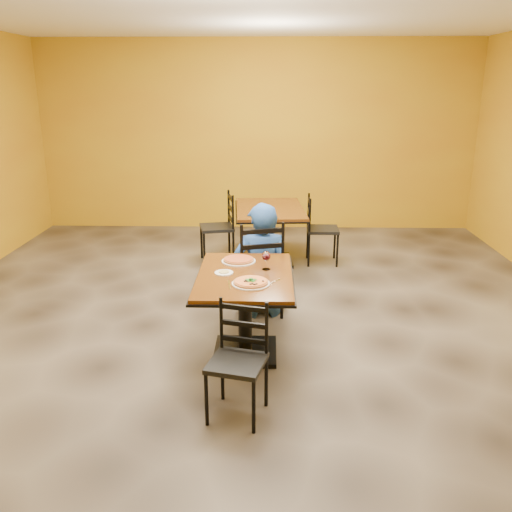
{
  "coord_description": "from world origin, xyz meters",
  "views": [
    {
      "loc": [
        0.2,
        -4.8,
        2.28
      ],
      "look_at": [
        0.09,
        -0.3,
        0.85
      ],
      "focal_mm": 37.6,
      "sensor_mm": 36.0,
      "label": 1
    }
  ],
  "objects_px": {
    "chair_second_left": "(217,228)",
    "pizza_far": "(239,259)",
    "plate_main": "(251,284)",
    "pizza_main": "(251,282)",
    "plate_far": "(239,261)",
    "side_plate": "(224,273)",
    "wine_glass": "(266,260)",
    "chair_second_right": "(323,230)",
    "diner": "(261,258)",
    "chair_main_far": "(257,267)",
    "chair_main_near": "(237,364)",
    "table_main": "(245,295)",
    "table_second": "(270,222)"
  },
  "relations": [
    {
      "from": "table_main",
      "to": "side_plate",
      "type": "distance_m",
      "value": 0.27
    },
    {
      "from": "table_main",
      "to": "plate_main",
      "type": "distance_m",
      "value": 0.32
    },
    {
      "from": "table_main",
      "to": "plate_far",
      "type": "xyz_separation_m",
      "value": [
        -0.07,
        0.34,
        0.2
      ]
    },
    {
      "from": "plate_main",
      "to": "pizza_main",
      "type": "height_order",
      "value": "pizza_main"
    },
    {
      "from": "table_second",
      "to": "side_plate",
      "type": "bearing_deg",
      "value": -98.57
    },
    {
      "from": "chair_second_left",
      "to": "wine_glass",
      "type": "distance_m",
      "value": 2.6
    },
    {
      "from": "chair_main_near",
      "to": "plate_far",
      "type": "height_order",
      "value": "chair_main_near"
    },
    {
      "from": "chair_main_near",
      "to": "pizza_main",
      "type": "distance_m",
      "value": 0.79
    },
    {
      "from": "plate_far",
      "to": "pizza_far",
      "type": "relative_size",
      "value": 1.11
    },
    {
      "from": "chair_second_left",
      "to": "diner",
      "type": "xyz_separation_m",
      "value": [
        0.62,
        -1.67,
        0.12
      ]
    },
    {
      "from": "table_main",
      "to": "plate_far",
      "type": "height_order",
      "value": "plate_far"
    },
    {
      "from": "chair_second_left",
      "to": "table_second",
      "type": "bearing_deg",
      "value": 77.58
    },
    {
      "from": "plate_main",
      "to": "pizza_far",
      "type": "height_order",
      "value": "pizza_far"
    },
    {
      "from": "chair_second_right",
      "to": "diner",
      "type": "distance_m",
      "value": 1.85
    },
    {
      "from": "table_second",
      "to": "pizza_main",
      "type": "relative_size",
      "value": 4.9
    },
    {
      "from": "diner",
      "to": "chair_main_far",
      "type": "bearing_deg",
      "value": 34.6
    },
    {
      "from": "table_second",
      "to": "chair_second_left",
      "type": "height_order",
      "value": "chair_second_left"
    },
    {
      "from": "plate_main",
      "to": "pizza_far",
      "type": "relative_size",
      "value": 1.11
    },
    {
      "from": "pizza_main",
      "to": "wine_glass",
      "type": "relative_size",
      "value": 1.58
    },
    {
      "from": "plate_far",
      "to": "pizza_far",
      "type": "distance_m",
      "value": 0.02
    },
    {
      "from": "chair_main_near",
      "to": "plate_main",
      "type": "distance_m",
      "value": 0.78
    },
    {
      "from": "table_main",
      "to": "diner",
      "type": "distance_m",
      "value": 0.95
    },
    {
      "from": "chair_main_far",
      "to": "side_plate",
      "type": "distance_m",
      "value": 0.96
    },
    {
      "from": "chair_main_far",
      "to": "chair_second_right",
      "type": "bearing_deg",
      "value": -131.63
    },
    {
      "from": "chair_main_near",
      "to": "wine_glass",
      "type": "height_order",
      "value": "wine_glass"
    },
    {
      "from": "chair_main_near",
      "to": "side_plate",
      "type": "bearing_deg",
      "value": 113.81
    },
    {
      "from": "chair_second_left",
      "to": "pizza_far",
      "type": "xyz_separation_m",
      "value": [
        0.42,
        -2.27,
        0.3
      ]
    },
    {
      "from": "plate_main",
      "to": "pizza_far",
      "type": "bearing_deg",
      "value": 102.79
    },
    {
      "from": "chair_main_far",
      "to": "plate_main",
      "type": "distance_m",
      "value": 1.17
    },
    {
      "from": "table_main",
      "to": "pizza_far",
      "type": "distance_m",
      "value": 0.41
    },
    {
      "from": "chair_main_near",
      "to": "pizza_main",
      "type": "xyz_separation_m",
      "value": [
        0.08,
        0.7,
        0.35
      ]
    },
    {
      "from": "table_second",
      "to": "pizza_main",
      "type": "bearing_deg",
      "value": -93.03
    },
    {
      "from": "plate_main",
      "to": "pizza_main",
      "type": "relative_size",
      "value": 1.09
    },
    {
      "from": "chair_second_left",
      "to": "wine_glass",
      "type": "relative_size",
      "value": 5.24
    },
    {
      "from": "table_second",
      "to": "chair_main_far",
      "type": "relative_size",
      "value": 1.37
    },
    {
      "from": "table_main",
      "to": "chair_main_near",
      "type": "height_order",
      "value": "chair_main_near"
    },
    {
      "from": "table_main",
      "to": "chair_second_left",
      "type": "xyz_separation_m",
      "value": [
        -0.5,
        2.61,
        -0.09
      ]
    },
    {
      "from": "table_main",
      "to": "plate_main",
      "type": "height_order",
      "value": "plate_main"
    },
    {
      "from": "chair_second_right",
      "to": "plate_far",
      "type": "bearing_deg",
      "value": 157.66
    },
    {
      "from": "chair_main_far",
      "to": "plate_main",
      "type": "xyz_separation_m",
      "value": [
        -0.02,
        -1.15,
        0.25
      ]
    },
    {
      "from": "wine_glass",
      "to": "plate_far",
      "type": "bearing_deg",
      "value": 139.67
    },
    {
      "from": "chair_main_far",
      "to": "plate_far",
      "type": "bearing_deg",
      "value": 58.92
    },
    {
      "from": "plate_main",
      "to": "wine_glass",
      "type": "height_order",
      "value": "wine_glass"
    },
    {
      "from": "pizza_far",
      "to": "diner",
      "type": "bearing_deg",
      "value": 71.8
    },
    {
      "from": "plate_far",
      "to": "side_plate",
      "type": "distance_m",
      "value": 0.34
    },
    {
      "from": "diner",
      "to": "side_plate",
      "type": "relative_size",
      "value": 7.33
    },
    {
      "from": "chair_second_right",
      "to": "diner",
      "type": "xyz_separation_m",
      "value": [
        -0.79,
        -1.67,
        0.13
      ]
    },
    {
      "from": "chair_main_near",
      "to": "pizza_far",
      "type": "xyz_separation_m",
      "value": [
        -0.06,
        1.28,
        0.35
      ]
    },
    {
      "from": "chair_main_far",
      "to": "side_plate",
      "type": "height_order",
      "value": "chair_main_far"
    },
    {
      "from": "chair_main_near",
      "to": "side_plate",
      "type": "relative_size",
      "value": 5.21
    }
  ]
}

